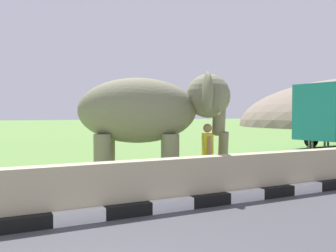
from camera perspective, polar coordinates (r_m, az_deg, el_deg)
barrier_parapet at (r=7.10m, az=-6.39°, el=-9.54°), size 28.00×0.36×1.00m
elephant at (r=9.47m, az=-2.67°, el=2.14°), size 4.03×3.23×2.96m
person_handler at (r=9.45m, az=6.24°, el=-4.05°), size 0.37×0.63×1.66m
cow_mid at (r=21.67m, az=22.59°, el=-0.95°), size 1.91×1.11×1.23m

